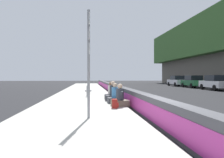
{
  "coord_description": "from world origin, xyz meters",
  "views": [
    {
      "loc": [
        -6.8,
        2.21,
        1.52
      ],
      "look_at": [
        10.57,
        0.39,
        1.35
      ],
      "focal_mm": 35.97,
      "sensor_mm": 36.0,
      "label": 1
    }
  ],
  "objects_px": {
    "parked_car_far": "(177,81)",
    "fire_hydrant": "(88,90)",
    "seated_person_foreground": "(120,99)",
    "backpack": "(115,104)",
    "seated_person_rear": "(113,95)",
    "seated_person_middle": "(115,97)",
    "parked_car_midline": "(193,82)",
    "route_sign_post": "(89,55)",
    "seated_person_far": "(111,93)",
    "parked_car_fourth": "(216,83)"
  },
  "relations": [
    {
      "from": "seated_person_rear",
      "to": "route_sign_post",
      "type": "bearing_deg",
      "value": 165.45
    },
    {
      "from": "parked_car_far",
      "to": "backpack",
      "type": "bearing_deg",
      "value": 152.53
    },
    {
      "from": "seated_person_rear",
      "to": "parked_car_fourth",
      "type": "xyz_separation_m",
      "value": [
        11.08,
        -12.87,
        0.37
      ]
    },
    {
      "from": "seated_person_rear",
      "to": "fire_hydrant",
      "type": "bearing_deg",
      "value": 26.47
    },
    {
      "from": "seated_person_far",
      "to": "parked_car_far",
      "type": "relative_size",
      "value": 0.24
    },
    {
      "from": "route_sign_post",
      "to": "parked_car_far",
      "type": "distance_m",
      "value": 31.14
    },
    {
      "from": "route_sign_post",
      "to": "backpack",
      "type": "height_order",
      "value": "route_sign_post"
    },
    {
      "from": "parked_car_far",
      "to": "fire_hydrant",
      "type": "bearing_deg",
      "value": 143.45
    },
    {
      "from": "seated_person_middle",
      "to": "seated_person_far",
      "type": "distance_m",
      "value": 2.36
    },
    {
      "from": "seated_person_foreground",
      "to": "backpack",
      "type": "distance_m",
      "value": 0.75
    },
    {
      "from": "fire_hydrant",
      "to": "parked_car_midline",
      "type": "relative_size",
      "value": 0.19
    },
    {
      "from": "parked_car_fourth",
      "to": "seated_person_foreground",
      "type": "bearing_deg",
      "value": 136.58
    },
    {
      "from": "seated_person_foreground",
      "to": "seated_person_middle",
      "type": "bearing_deg",
      "value": 3.64
    },
    {
      "from": "seated_person_middle",
      "to": "parked_car_far",
      "type": "height_order",
      "value": "parked_car_far"
    },
    {
      "from": "seated_person_foreground",
      "to": "parked_car_far",
      "type": "relative_size",
      "value": 0.23
    },
    {
      "from": "seated_person_rear",
      "to": "seated_person_foreground",
      "type": "bearing_deg",
      "value": -178.54
    },
    {
      "from": "backpack",
      "to": "route_sign_post",
      "type": "bearing_deg",
      "value": 153.36
    },
    {
      "from": "seated_person_middle",
      "to": "parked_car_far",
      "type": "bearing_deg",
      "value": -28.92
    },
    {
      "from": "seated_person_middle",
      "to": "parked_car_midline",
      "type": "bearing_deg",
      "value": -35.95
    },
    {
      "from": "route_sign_post",
      "to": "parked_car_midline",
      "type": "xyz_separation_m",
      "value": [
        22.13,
        -14.38,
        -1.37
      ]
    },
    {
      "from": "route_sign_post",
      "to": "parked_car_far",
      "type": "bearing_deg",
      "value": -27.4
    },
    {
      "from": "seated_person_far",
      "to": "parked_car_midline",
      "type": "relative_size",
      "value": 0.23
    },
    {
      "from": "fire_hydrant",
      "to": "seated_person_foreground",
      "type": "relative_size",
      "value": 0.84
    },
    {
      "from": "parked_car_midline",
      "to": "parked_car_far",
      "type": "height_order",
      "value": "same"
    },
    {
      "from": "parked_car_midline",
      "to": "fire_hydrant",
      "type": "bearing_deg",
      "value": 133.89
    },
    {
      "from": "seated_person_middle",
      "to": "backpack",
      "type": "relative_size",
      "value": 2.63
    },
    {
      "from": "route_sign_post",
      "to": "backpack",
      "type": "distance_m",
      "value": 3.17
    },
    {
      "from": "parked_car_midline",
      "to": "seated_person_rear",
      "type": "bearing_deg",
      "value": 142.21
    },
    {
      "from": "seated_person_foreground",
      "to": "seated_person_far",
      "type": "height_order",
      "value": "seated_person_far"
    },
    {
      "from": "parked_car_midline",
      "to": "seated_person_far",
      "type": "bearing_deg",
      "value": 140.15
    },
    {
      "from": "seated_person_foreground",
      "to": "parked_car_far",
      "type": "xyz_separation_m",
      "value": [
        24.7,
        -12.86,
        0.39
      ]
    },
    {
      "from": "route_sign_post",
      "to": "parked_car_midline",
      "type": "bearing_deg",
      "value": -33.02
    },
    {
      "from": "seated_person_foreground",
      "to": "parked_car_fourth",
      "type": "xyz_separation_m",
      "value": [
        13.53,
        -12.81,
        0.39
      ]
    },
    {
      "from": "seated_person_middle",
      "to": "backpack",
      "type": "distance_m",
      "value": 1.96
    },
    {
      "from": "parked_car_fourth",
      "to": "seated_person_far",
      "type": "bearing_deg",
      "value": 127.54
    },
    {
      "from": "seated_person_middle",
      "to": "backpack",
      "type": "height_order",
      "value": "seated_person_middle"
    },
    {
      "from": "fire_hydrant",
      "to": "seated_person_foreground",
      "type": "distance_m",
      "value": 5.54
    },
    {
      "from": "fire_hydrant",
      "to": "seated_person_far",
      "type": "height_order",
      "value": "seated_person_far"
    },
    {
      "from": "seated_person_middle",
      "to": "parked_car_fourth",
      "type": "height_order",
      "value": "parked_car_fourth"
    },
    {
      "from": "seated_person_far",
      "to": "parked_car_midline",
      "type": "distance_m",
      "value": 20.27
    },
    {
      "from": "seated_person_foreground",
      "to": "route_sign_post",
      "type": "bearing_deg",
      "value": 153.49
    },
    {
      "from": "seated_person_foreground",
      "to": "seated_person_far",
      "type": "distance_m",
      "value": 3.64
    },
    {
      "from": "fire_hydrant",
      "to": "parked_car_midline",
      "type": "bearing_deg",
      "value": -46.11
    },
    {
      "from": "seated_person_rear",
      "to": "parked_car_far",
      "type": "xyz_separation_m",
      "value": [
        22.24,
        -12.92,
        0.37
      ]
    },
    {
      "from": "seated_person_foreground",
      "to": "seated_person_rear",
      "type": "distance_m",
      "value": 2.46
    },
    {
      "from": "seated_person_foreground",
      "to": "seated_person_far",
      "type": "relative_size",
      "value": 0.99
    },
    {
      "from": "route_sign_post",
      "to": "seated_person_rear",
      "type": "height_order",
      "value": "route_sign_post"
    },
    {
      "from": "route_sign_post",
      "to": "seated_person_foreground",
      "type": "relative_size",
      "value": 3.43
    },
    {
      "from": "parked_car_midline",
      "to": "parked_car_far",
      "type": "bearing_deg",
      "value": 0.64
    },
    {
      "from": "seated_person_far",
      "to": "parked_car_midline",
      "type": "xyz_separation_m",
      "value": [
        15.56,
        -12.99,
        0.39
      ]
    }
  ]
}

